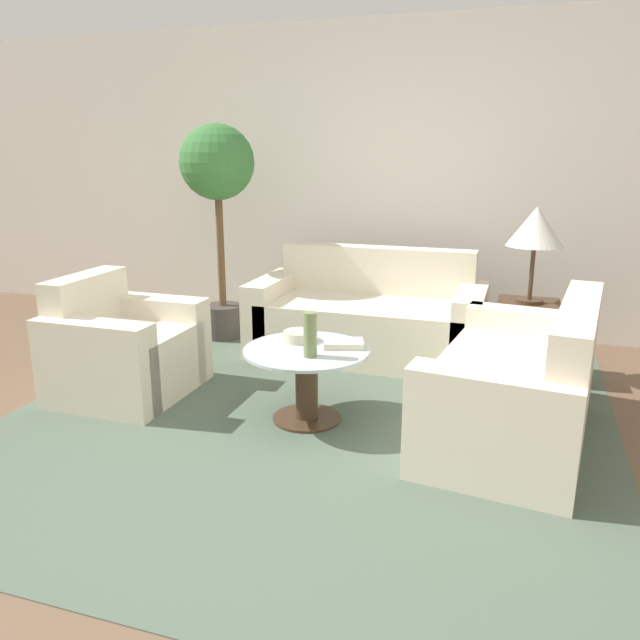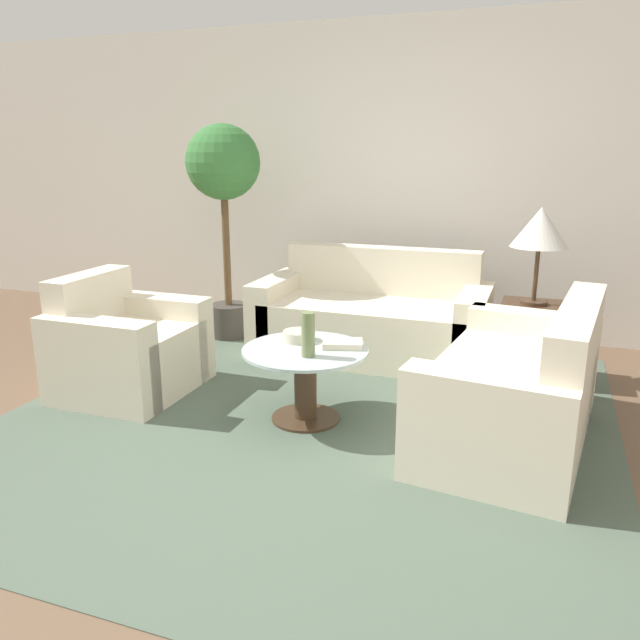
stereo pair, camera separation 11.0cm
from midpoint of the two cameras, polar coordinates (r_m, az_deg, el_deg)
The scene contains 13 objects.
ground_plane at distance 3.09m, azimuth -3.15°, elevation -14.86°, with size 14.00×14.00×0.00m, color brown.
wall_back at distance 5.50m, azimuth 8.98°, elevation 12.54°, with size 10.00×0.06×2.60m.
rug at distance 3.75m, azimuth -0.47°, elevation -9.03°, with size 3.49×3.52×0.01m.
sofa_main at distance 4.86m, azimuth 5.52°, elevation 0.02°, with size 1.75×0.82×0.81m.
armchair at distance 4.29m, azimuth -16.79°, elevation -2.66°, with size 0.76×0.87×0.77m.
loveseat at distance 3.59m, azimuth 18.96°, elevation -6.38°, with size 0.96×1.57×0.79m.
coffee_table at distance 3.65m, azimuth -0.48°, elevation -5.00°, with size 0.73×0.73×0.44m.
side_table at distance 4.59m, azimuth 19.28°, elevation -1.83°, with size 0.42×0.42×0.53m.
table_lamp at distance 4.44m, azimuth 20.17°, elevation 7.80°, with size 0.38×0.38×0.66m.
potted_plant at distance 5.19m, azimuth -8.17°, elevation 12.27°, with size 0.60×0.60×1.75m.
vase at distance 3.43m, azimuth -0.17°, elevation -1.34°, with size 0.08×0.08×0.25m.
bowl at distance 3.73m, azimuth -1.12°, elevation -1.47°, with size 0.19×0.19×0.06m.
book_stack at distance 3.63m, azimuth 2.96°, elevation -2.19°, with size 0.26×0.21×0.04m.
Camera 2 is at (1.12, -2.43, 1.56)m, focal length 35.00 mm.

